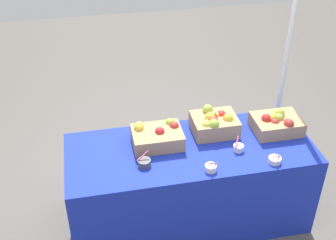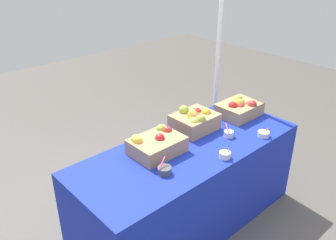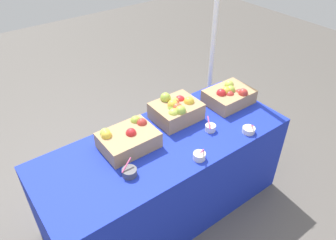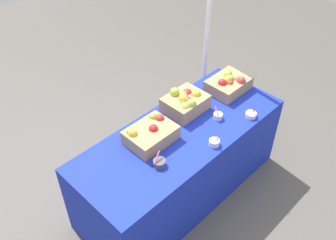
{
  "view_description": "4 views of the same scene",
  "coord_description": "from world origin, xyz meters",
  "px_view_note": "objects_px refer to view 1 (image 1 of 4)",
  "views": [
    {
      "loc": [
        -0.71,
        -2.58,
        2.79
      ],
      "look_at": [
        -0.18,
        0.0,
        1.02
      ],
      "focal_mm": 47.01,
      "sensor_mm": 36.0,
      "label": 1
    },
    {
      "loc": [
        -1.7,
        -1.62,
        2.14
      ],
      "look_at": [
        -0.16,
        0.07,
        1.0
      ],
      "focal_mm": 37.81,
      "sensor_mm": 36.0,
      "label": 2
    },
    {
      "loc": [
        -1.05,
        -1.44,
        2.24
      ],
      "look_at": [
        0.03,
        0.01,
        0.91
      ],
      "focal_mm": 34.45,
      "sensor_mm": 36.0,
      "label": 3
    },
    {
      "loc": [
        -1.7,
        -1.53,
        2.85
      ],
      "look_at": [
        -0.19,
        -0.04,
        1.01
      ],
      "focal_mm": 40.7,
      "sensor_mm": 36.0,
      "label": 4
    }
  ],
  "objects_px": {
    "apple_crate_middle": "(214,123)",
    "tent_pole": "(285,64)",
    "sample_bowl_mid": "(211,168)",
    "sample_bowl_near": "(275,160)",
    "sample_bowl_far": "(238,148)",
    "apple_crate_left": "(277,123)",
    "sample_bowl_extra": "(144,163)",
    "apple_crate_right": "(157,136)"
  },
  "relations": [
    {
      "from": "apple_crate_middle",
      "to": "tent_pole",
      "type": "xyz_separation_m",
      "value": [
        0.75,
        0.41,
        0.25
      ]
    },
    {
      "from": "tent_pole",
      "to": "sample_bowl_mid",
      "type": "bearing_deg",
      "value": -136.33
    },
    {
      "from": "sample_bowl_near",
      "to": "sample_bowl_far",
      "type": "xyz_separation_m",
      "value": [
        -0.21,
        0.19,
        0.0
      ]
    },
    {
      "from": "apple_crate_left",
      "to": "apple_crate_middle",
      "type": "relative_size",
      "value": 1.06
    },
    {
      "from": "sample_bowl_mid",
      "to": "sample_bowl_extra",
      "type": "relative_size",
      "value": 1.0
    },
    {
      "from": "sample_bowl_far",
      "to": "sample_bowl_extra",
      "type": "relative_size",
      "value": 0.99
    },
    {
      "from": "apple_crate_right",
      "to": "sample_bowl_far",
      "type": "height_order",
      "value": "apple_crate_right"
    },
    {
      "from": "sample_bowl_mid",
      "to": "tent_pole",
      "type": "relative_size",
      "value": 0.05
    },
    {
      "from": "apple_crate_right",
      "to": "tent_pole",
      "type": "xyz_separation_m",
      "value": [
        1.22,
        0.46,
        0.26
      ]
    },
    {
      "from": "apple_crate_right",
      "to": "apple_crate_middle",
      "type": "bearing_deg",
      "value": 6.85
    },
    {
      "from": "apple_crate_middle",
      "to": "sample_bowl_far",
      "type": "xyz_separation_m",
      "value": [
        0.11,
        -0.27,
        -0.06
      ]
    },
    {
      "from": "sample_bowl_mid",
      "to": "sample_bowl_extra",
      "type": "bearing_deg",
      "value": 161.5
    },
    {
      "from": "sample_bowl_far",
      "to": "apple_crate_middle",
      "type": "bearing_deg",
      "value": 112.39
    },
    {
      "from": "sample_bowl_extra",
      "to": "apple_crate_middle",
      "type": "bearing_deg",
      "value": 26.59
    },
    {
      "from": "sample_bowl_mid",
      "to": "tent_pole",
      "type": "bearing_deg",
      "value": 43.67
    },
    {
      "from": "sample_bowl_far",
      "to": "tent_pole",
      "type": "relative_size",
      "value": 0.05
    },
    {
      "from": "apple_crate_left",
      "to": "sample_bowl_mid",
      "type": "xyz_separation_m",
      "value": [
        -0.65,
        -0.37,
        -0.04
      ]
    },
    {
      "from": "apple_crate_left",
      "to": "tent_pole",
      "type": "distance_m",
      "value": 0.61
    },
    {
      "from": "sample_bowl_near",
      "to": "tent_pole",
      "type": "height_order",
      "value": "tent_pole"
    },
    {
      "from": "sample_bowl_near",
      "to": "sample_bowl_extra",
      "type": "bearing_deg",
      "value": 170.55
    },
    {
      "from": "sample_bowl_far",
      "to": "tent_pole",
      "type": "height_order",
      "value": "tent_pole"
    },
    {
      "from": "apple_crate_middle",
      "to": "sample_bowl_near",
      "type": "distance_m",
      "value": 0.57
    },
    {
      "from": "sample_bowl_far",
      "to": "sample_bowl_near",
      "type": "bearing_deg",
      "value": -41.14
    },
    {
      "from": "apple_crate_right",
      "to": "sample_bowl_mid",
      "type": "relative_size",
      "value": 3.57
    },
    {
      "from": "sample_bowl_near",
      "to": "tent_pole",
      "type": "bearing_deg",
      "value": 64.08
    },
    {
      "from": "apple_crate_left",
      "to": "tent_pole",
      "type": "relative_size",
      "value": 0.18
    },
    {
      "from": "sample_bowl_mid",
      "to": "tent_pole",
      "type": "xyz_separation_m",
      "value": [
        0.91,
        0.86,
        0.31
      ]
    },
    {
      "from": "apple_crate_right",
      "to": "sample_bowl_near",
      "type": "height_order",
      "value": "apple_crate_right"
    },
    {
      "from": "apple_crate_left",
      "to": "sample_bowl_far",
      "type": "xyz_separation_m",
      "value": [
        -0.38,
        -0.19,
        -0.04
      ]
    },
    {
      "from": "sample_bowl_near",
      "to": "sample_bowl_extra",
      "type": "distance_m",
      "value": 0.95
    },
    {
      "from": "apple_crate_left",
      "to": "sample_bowl_extra",
      "type": "bearing_deg",
      "value": -168.82
    },
    {
      "from": "sample_bowl_mid",
      "to": "apple_crate_right",
      "type": "bearing_deg",
      "value": 128.08
    },
    {
      "from": "apple_crate_middle",
      "to": "sample_bowl_mid",
      "type": "bearing_deg",
      "value": -108.85
    },
    {
      "from": "sample_bowl_near",
      "to": "sample_bowl_mid",
      "type": "relative_size",
      "value": 0.91
    },
    {
      "from": "sample_bowl_far",
      "to": "tent_pole",
      "type": "bearing_deg",
      "value": 46.97
    },
    {
      "from": "tent_pole",
      "to": "apple_crate_middle",
      "type": "bearing_deg",
      "value": -151.51
    },
    {
      "from": "sample_bowl_near",
      "to": "sample_bowl_extra",
      "type": "height_order",
      "value": "sample_bowl_extra"
    },
    {
      "from": "sample_bowl_near",
      "to": "sample_bowl_mid",
      "type": "height_order",
      "value": "sample_bowl_mid"
    },
    {
      "from": "apple_crate_middle",
      "to": "tent_pole",
      "type": "distance_m",
      "value": 0.89
    },
    {
      "from": "apple_crate_left",
      "to": "sample_bowl_far",
      "type": "distance_m",
      "value": 0.43
    },
    {
      "from": "tent_pole",
      "to": "apple_crate_left",
      "type": "bearing_deg",
      "value": -117.1
    },
    {
      "from": "apple_crate_left",
      "to": "sample_bowl_mid",
      "type": "bearing_deg",
      "value": -150.4
    }
  ]
}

